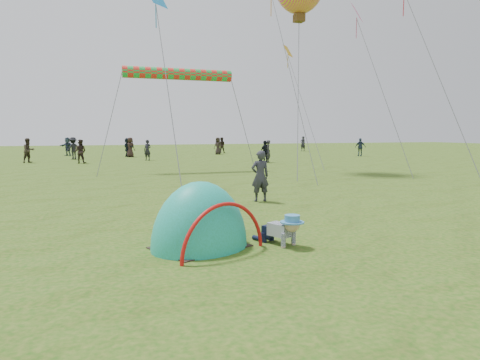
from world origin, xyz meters
name	(u,v)px	position (x,y,z in m)	size (l,w,h in m)	color
ground	(259,260)	(0.00, 0.00, 0.00)	(140.00, 140.00, 0.00)	#164E0C
crawling_toddler	(283,229)	(0.81, 0.79, 0.32)	(0.58, 0.83, 0.63)	black
popup_tent	(200,247)	(-0.74, 1.16, 0.00)	(1.94, 1.60, 2.51)	#1A936A
standing_adult	(260,176)	(2.35, 5.80, 0.80)	(0.58, 0.38, 1.60)	#2B2A35
crowd_person_0	(268,151)	(9.41, 21.92, 0.80)	(0.59, 0.38, 1.61)	#2F2E35
crowd_person_1	(29,150)	(-6.86, 27.30, 0.88)	(0.85, 0.66, 1.75)	#352C24
crowd_person_2	(360,147)	(20.60, 26.72, 0.82)	(0.96, 0.40, 1.64)	#28374B
crowd_person_3	(73,148)	(-3.99, 30.31, 0.89)	(1.15, 0.66, 1.78)	black
crowd_person_4	(218,146)	(9.18, 33.97, 0.84)	(0.82, 0.53, 1.67)	#2A221F
crowd_person_5	(128,147)	(0.43, 32.52, 0.84)	(1.56, 0.50, 1.68)	black
crowd_person_6	(147,150)	(1.48, 27.00, 0.80)	(0.58, 0.38, 1.60)	black
crowd_person_7	(221,145)	(10.32, 36.55, 0.82)	(0.80, 0.62, 1.65)	black
crowd_person_8	(265,152)	(9.18, 21.85, 0.79)	(0.93, 0.39, 1.59)	black
crowd_person_11	(68,147)	(-4.69, 36.19, 0.86)	(1.59, 0.51, 1.72)	#283748
crowd_person_12	(303,144)	(20.51, 37.78, 0.86)	(0.63, 0.41, 1.72)	black
crowd_person_13	(80,151)	(-3.35, 25.38, 0.84)	(0.81, 0.63, 1.67)	black
crowd_person_16	(130,147)	(0.64, 32.17, 0.86)	(0.84, 0.55, 1.72)	black
rainbow_tube_kite	(178,74)	(2.13, 17.54, 5.40)	(0.64, 0.64, 6.08)	red
diamond_kite_5	(357,12)	(11.66, 14.63, 8.82)	(1.12, 1.12, 0.00)	#E94784
diamond_kite_7	(288,51)	(9.89, 19.77, 7.51)	(0.89, 0.89, 0.00)	gold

